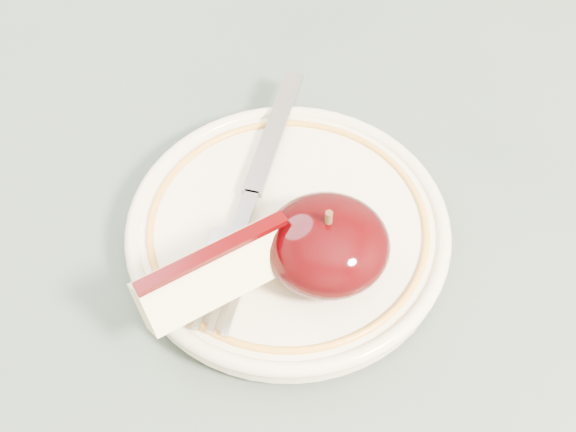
# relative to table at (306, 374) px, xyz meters

# --- Properties ---
(table) EXTENTS (0.90, 0.90, 0.75)m
(table) POSITION_rel_table_xyz_m (0.00, 0.00, 0.00)
(table) COLOR brown
(table) RESTS_ON ground
(plate) EXTENTS (0.19, 0.19, 0.02)m
(plate) POSITION_rel_table_xyz_m (-0.02, 0.04, 0.10)
(plate) COLOR beige
(plate) RESTS_ON table
(apple_half) EXTENTS (0.07, 0.07, 0.05)m
(apple_half) POSITION_rel_table_xyz_m (0.01, 0.02, 0.13)
(apple_half) COLOR black
(apple_half) RESTS_ON plate
(apple_wedge) EXTENTS (0.09, 0.08, 0.04)m
(apple_wedge) POSITION_rel_table_xyz_m (-0.05, -0.00, 0.12)
(apple_wedge) COLOR beige
(apple_wedge) RESTS_ON plate
(fork) EXTENTS (0.05, 0.20, 0.00)m
(fork) POSITION_rel_table_xyz_m (-0.04, 0.06, 0.11)
(fork) COLOR #95989D
(fork) RESTS_ON plate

